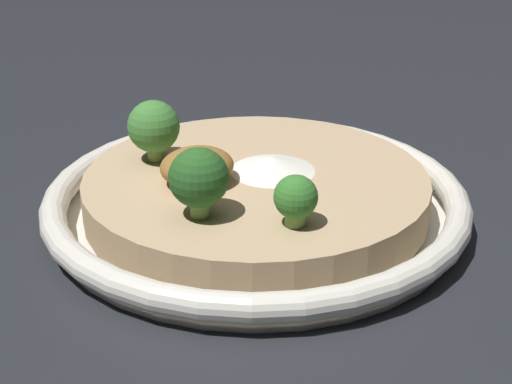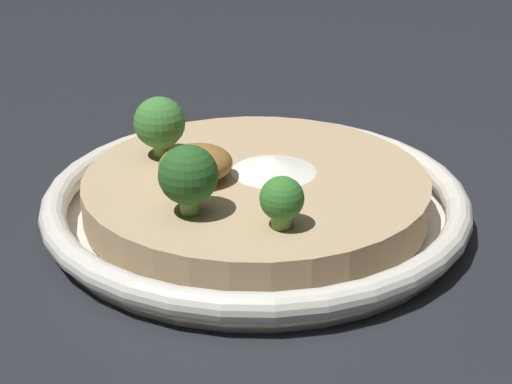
{
  "view_description": "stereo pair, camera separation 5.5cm",
  "coord_description": "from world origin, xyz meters",
  "px_view_note": "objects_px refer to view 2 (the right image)",
  "views": [
    {
      "loc": [
        -0.27,
        -0.42,
        0.25
      ],
      "look_at": [
        0.0,
        0.0,
        0.02
      ],
      "focal_mm": 55.0,
      "sensor_mm": 36.0,
      "label": 1
    },
    {
      "loc": [
        -0.22,
        -0.44,
        0.25
      ],
      "look_at": [
        0.0,
        0.0,
        0.02
      ],
      "focal_mm": 55.0,
      "sensor_mm": 36.0,
      "label": 2
    }
  ],
  "objects_px": {
    "broccoli_back_left": "(160,123)",
    "broccoli_left": "(188,176)",
    "broccoli_front": "(282,200)",
    "risotto_bowl": "(256,198)"
  },
  "relations": [
    {
      "from": "broccoli_back_left",
      "to": "broccoli_left",
      "type": "xyz_separation_m",
      "value": [
        -0.02,
        -0.09,
        -0.0
      ]
    },
    {
      "from": "broccoli_back_left",
      "to": "broccoli_front",
      "type": "xyz_separation_m",
      "value": [
        0.03,
        -0.14,
        -0.01
      ]
    },
    {
      "from": "risotto_bowl",
      "to": "broccoli_front",
      "type": "height_order",
      "value": "broccoli_front"
    },
    {
      "from": "risotto_bowl",
      "to": "broccoli_back_left",
      "type": "relative_size",
      "value": 6.63
    },
    {
      "from": "risotto_bowl",
      "to": "broccoli_front",
      "type": "relative_size",
      "value": 9.17
    },
    {
      "from": "broccoli_left",
      "to": "risotto_bowl",
      "type": "bearing_deg",
      "value": 28.17
    },
    {
      "from": "risotto_bowl",
      "to": "broccoli_front",
      "type": "distance_m",
      "value": 0.09
    },
    {
      "from": "broccoli_back_left",
      "to": "broccoli_front",
      "type": "height_order",
      "value": "broccoli_back_left"
    },
    {
      "from": "broccoli_front",
      "to": "broccoli_left",
      "type": "relative_size",
      "value": 0.72
    },
    {
      "from": "risotto_bowl",
      "to": "broccoli_left",
      "type": "bearing_deg",
      "value": -151.83
    }
  ]
}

